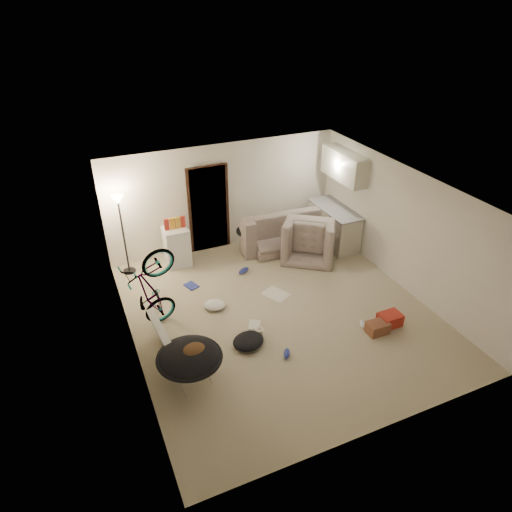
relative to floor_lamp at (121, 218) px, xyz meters
name	(u,v)px	position (x,y,z in m)	size (l,w,h in m)	color
floor	(279,313)	(2.40, -2.65, -1.32)	(5.50, 6.00, 0.02)	#B6AB8C
ceiling	(283,192)	(2.40, -2.65, 1.20)	(5.50, 6.00, 0.02)	white
wall_back	(224,196)	(2.40, 0.36, -0.06)	(5.50, 0.02, 2.50)	white
wall_front	(386,368)	(2.40, -5.66, -0.06)	(5.50, 0.02, 2.50)	white
wall_left	(126,293)	(-0.36, -2.65, -0.06)	(0.02, 6.00, 2.50)	white
wall_right	(405,229)	(5.16, -2.65, -0.06)	(0.02, 6.00, 2.50)	white
doorway	(208,209)	(2.00, 0.32, -0.29)	(0.85, 0.10, 2.04)	black
door_trim	(209,209)	(2.00, 0.29, -0.29)	(0.97, 0.04, 2.10)	#321C11
floor_lamp	(121,218)	(0.00, 0.00, 0.00)	(0.28, 0.28, 1.81)	black
kitchen_counter	(334,226)	(4.83, -0.65, -0.87)	(0.60, 1.50, 0.88)	beige
counter_top	(335,209)	(4.83, -0.65, -0.41)	(0.64, 1.54, 0.04)	gray
kitchen_uppers	(345,166)	(4.96, -0.65, 0.64)	(0.38, 1.40, 0.65)	beige
sofa	(284,231)	(3.72, -0.20, -0.97)	(2.33, 0.91, 0.68)	#3D453D
armchair	(310,240)	(4.03, -0.90, -0.94)	(1.14, 1.00, 0.74)	#3D453D
bicycle	(153,308)	(0.10, -2.14, -0.85)	(0.60, 1.72, 0.91)	black
book_asset	(216,373)	(0.74, -3.68, -1.30)	(0.18, 0.25, 0.02)	#A22418
mini_fridge	(177,246)	(1.08, -0.10, -0.86)	(0.53, 0.53, 0.90)	white
snack_box_0	(167,226)	(0.91, -0.10, -0.31)	(0.10, 0.07, 0.30)	#A22418
snack_box_1	(172,225)	(1.03, -0.10, -0.31)	(0.10, 0.07, 0.30)	orange
snack_box_2	(178,224)	(1.15, -0.10, -0.31)	(0.10, 0.07, 0.30)	gold
snack_box_3	(183,223)	(1.27, -0.10, -0.31)	(0.10, 0.07, 0.30)	#A22418
saucer_chair	(190,362)	(0.32, -3.72, -0.87)	(1.03, 1.03, 0.73)	silver
hoodie	(193,353)	(0.37, -3.75, -0.66)	(0.48, 0.40, 0.22)	#52341C
sofa_drape	(248,231)	(2.77, -0.20, -0.77)	(0.56, 0.46, 0.28)	black
tv_box	(164,339)	(0.10, -2.92, -0.97)	(0.12, 1.01, 0.67)	silver
drink_case_a	(378,328)	(3.77, -3.89, -1.20)	(0.38, 0.27, 0.22)	brown
drink_case_b	(390,319)	(4.11, -3.80, -1.19)	(0.42, 0.31, 0.24)	#A22418
juicer	(259,332)	(1.76, -3.11, -1.22)	(0.15, 0.15, 0.22)	silver
newspaper	(276,294)	(2.60, -2.08, -1.30)	(0.39, 0.51, 0.01)	silver
book_blue	(191,286)	(1.09, -1.10, -1.29)	(0.21, 0.29, 0.03)	#283493
book_white	(255,325)	(1.80, -2.82, -1.29)	(0.22, 0.28, 0.03)	silver
shoe_0	(244,270)	(2.30, -1.05, -1.25)	(0.30, 0.12, 0.11)	#283493
shoe_2	(287,353)	(1.98, -3.78, -1.26)	(0.25, 0.10, 0.09)	#283493
shoe_4	(362,324)	(3.64, -3.63, -1.26)	(0.25, 0.10, 0.09)	white
clothes_lump_a	(248,341)	(1.48, -3.27, -1.21)	(0.57, 0.49, 0.18)	black
clothes_lump_c	(215,305)	(1.30, -2.00, -1.24)	(0.43, 0.36, 0.13)	silver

